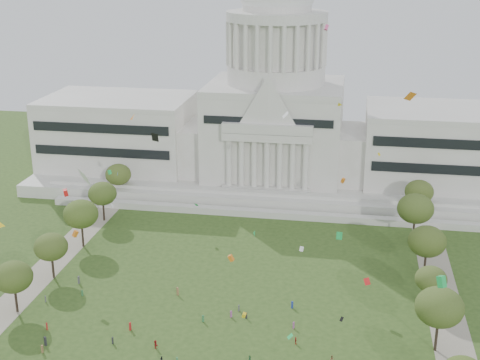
{
  "coord_description": "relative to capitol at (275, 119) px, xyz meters",
  "views": [
    {
      "loc": [
        25.41,
        -102.3,
        75.08
      ],
      "look_at": [
        0.0,
        45.0,
        24.0
      ],
      "focal_mm": 50.0,
      "sensor_mm": 36.0,
      "label": 1
    }
  ],
  "objects": [
    {
      "name": "kite_swarm",
      "position": [
        -1.26,
        -109.4,
        5.47
      ],
      "size": [
        89.06,
        104.92,
        60.17
      ],
      "color": "yellow",
      "rests_on": "ground"
    },
    {
      "name": "row_tree_l_5",
      "position": [
        -45.22,
        -42.58,
        -13.88
      ],
      "size": [
        8.33,
        8.33,
        11.85
      ],
      "color": "black",
      "rests_on": "ground"
    },
    {
      "name": "person_5",
      "position": [
        -10.84,
        -104.95,
        -21.39
      ],
      "size": [
        1.5,
        1.76,
        1.81
      ],
      "primitive_type": "imported",
      "rotation": [
        0.0,
        0.0,
        2.18
      ],
      "color": "#B21E1E",
      "rests_on": "ground"
    },
    {
      "name": "row_tree_l_3",
      "position": [
        -44.09,
        -79.67,
        -14.09
      ],
      "size": [
        8.12,
        8.12,
        11.55
      ],
      "color": "black",
      "rests_on": "ground"
    },
    {
      "name": "path_right",
      "position": [
        48.0,
        -83.59,
        -22.28
      ],
      "size": [
        8.0,
        160.0,
        0.04
      ],
      "primitive_type": "cube",
      "color": "gray",
      "rests_on": "ground"
    },
    {
      "name": "capitol",
      "position": [
        0.0,
        0.0,
        0.0
      ],
      "size": [
        160.0,
        64.5,
        91.3
      ],
      "color": "beige",
      "rests_on": "ground"
    },
    {
      "name": "row_tree_l_4",
      "position": [
        -44.08,
        -61.17,
        -12.9
      ],
      "size": [
        9.29,
        9.29,
        13.21
      ],
      "color": "black",
      "rests_on": "ground"
    },
    {
      "name": "person_2",
      "position": [
        24.13,
        -104.05,
        -21.46
      ],
      "size": [
        0.96,
        0.87,
        1.68
      ],
      "primitive_type": "imported",
      "rotation": [
        0.0,
        0.0,
        0.6
      ],
      "color": "olive",
      "rests_on": "ground"
    },
    {
      "name": "row_tree_r_3",
      "position": [
        44.4,
        -79.1,
        -15.21
      ],
      "size": [
        7.01,
        7.01,
        9.98
      ],
      "color": "black",
      "rests_on": "ground"
    },
    {
      "name": "row_tree_r_5",
      "position": [
        43.49,
        -43.4,
        -12.37
      ],
      "size": [
        9.82,
        9.82,
        13.96
      ],
      "color": "black",
      "rests_on": "ground"
    },
    {
      "name": "person_10",
      "position": [
        16.62,
        -98.66,
        -21.5
      ],
      "size": [
        0.7,
        1.01,
        1.58
      ],
      "primitive_type": "imported",
      "rotation": [
        0.0,
        0.0,
        1.79
      ],
      "color": "#B21E1E",
      "rests_on": "ground"
    },
    {
      "name": "distant_crowd",
      "position": [
        -14.55,
        -101.82,
        -21.43
      ],
      "size": [
        56.85,
        37.76,
        1.95
      ],
      "color": "#B21E1E",
      "rests_on": "ground"
    },
    {
      "name": "row_tree_r_2",
      "position": [
        44.17,
        -96.15,
        -12.64
      ],
      "size": [
        9.55,
        9.55,
        13.58
      ],
      "color": "black",
      "rests_on": "ground"
    },
    {
      "name": "person_4",
      "position": [
        8.5,
        -106.85,
        -21.4
      ],
      "size": [
        0.77,
        1.14,
        1.79
      ],
      "primitive_type": "imported",
      "rotation": [
        0.0,
        0.0,
        4.52
      ],
      "color": "#33723F",
      "rests_on": "ground"
    },
    {
      "name": "row_tree_l_6",
      "position": [
        -46.87,
        -24.45,
        -14.02
      ],
      "size": [
        8.19,
        8.19,
        11.64
      ],
      "color": "black",
      "rests_on": "ground"
    },
    {
      "name": "path_left",
      "position": [
        -48.0,
        -83.59,
        -22.28
      ],
      "size": [
        8.0,
        160.0,
        0.04
      ],
      "primitive_type": "cube",
      "color": "gray",
      "rests_on": "ground"
    },
    {
      "name": "person_8",
      "position": [
        -8.26,
        -109.59,
        -21.57
      ],
      "size": [
        0.81,
        0.65,
        1.44
      ],
      "primitive_type": "imported",
      "rotation": [
        0.0,
        0.0,
        2.79
      ],
      "color": "#26262B",
      "rests_on": "ground"
    },
    {
      "name": "row_tree_l_2",
      "position": [
        -45.04,
        -96.29,
        -13.79
      ],
      "size": [
        8.42,
        8.42,
        11.97
      ],
      "color": "black",
      "rests_on": "ground"
    },
    {
      "name": "row_tree_r_4",
      "position": [
        44.76,
        -63.55,
        -13.01
      ],
      "size": [
        9.19,
        9.19,
        13.06
      ],
      "color": "black",
      "rests_on": "ground"
    },
    {
      "name": "row_tree_r_6",
      "position": [
        45.96,
        -25.46,
        -13.79
      ],
      "size": [
        8.42,
        8.42,
        11.97
      ],
      "color": "black",
      "rests_on": "ground"
    }
  ]
}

